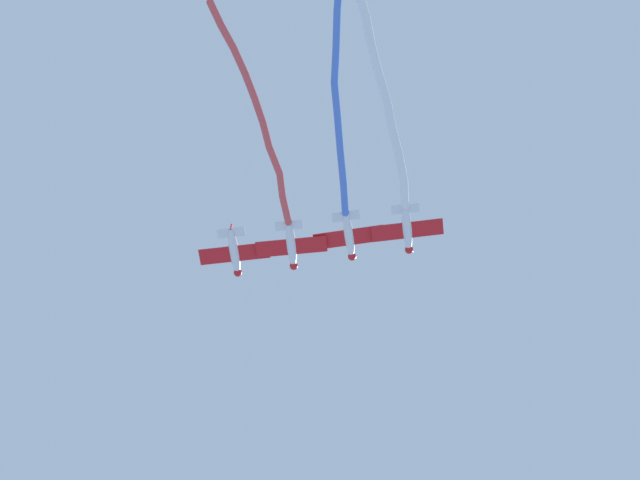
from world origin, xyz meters
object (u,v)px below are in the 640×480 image
at_px(airplane_right_wing, 291,246).
at_px(airplane_slot, 234,253).
at_px(airplane_left_wing, 349,236).
at_px(airplane_lead, 407,229).

height_order(airplane_right_wing, airplane_slot, airplane_slot).
height_order(airplane_left_wing, airplane_right_wing, airplane_left_wing).
bearing_deg(airplane_left_wing, airplane_lead, -90.11).
bearing_deg(airplane_slot, airplane_right_wing, -92.04).
distance_m(airplane_lead, airplane_right_wing, 11.82).
bearing_deg(airplane_right_wing, airplane_left_wing, -93.04).
distance_m(airplane_lead, airplane_left_wing, 5.91).
xyz_separation_m(airplane_lead, airplane_right_wing, (11.78, 0.99, 0.00)).
height_order(airplane_lead, airplane_left_wing, airplane_left_wing).
bearing_deg(airplane_slot, airplane_lead, -92.04).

